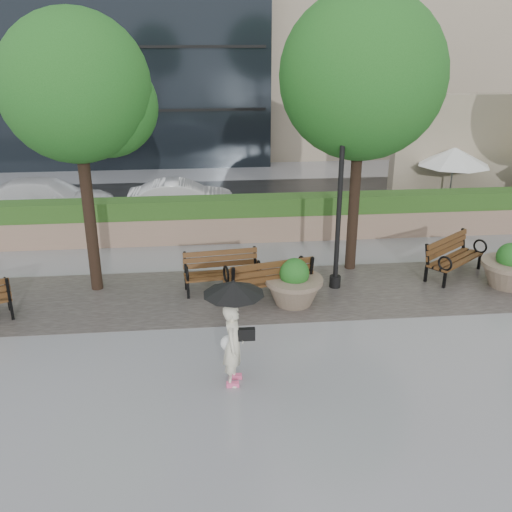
{
  "coord_description": "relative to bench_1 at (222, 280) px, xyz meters",
  "views": [
    {
      "loc": [
        -2.34,
        -9.62,
        6.01
      ],
      "look_at": [
        -1.11,
        2.75,
        1.1
      ],
      "focal_mm": 40.0,
      "sensor_mm": 36.0,
      "label": 1
    }
  ],
  "objects": [
    {
      "name": "tree_0",
      "position": [
        -2.97,
        0.52,
        4.45
      ],
      "size": [
        3.44,
        3.34,
        6.54
      ],
      "color": "black",
      "rests_on": "ground"
    },
    {
      "name": "ground",
      "position": [
        1.9,
        -3.26,
        -0.29
      ],
      "size": [
        100.0,
        100.0,
        0.0
      ],
      "primitive_type": "plane",
      "color": "gray",
      "rests_on": "ground"
    },
    {
      "name": "asphalt_street",
      "position": [
        1.9,
        7.74,
        -0.29
      ],
      "size": [
        40.0,
        7.0,
        0.0
      ],
      "primitive_type": "cube",
      "color": "black",
      "rests_on": "ground"
    },
    {
      "name": "planter_left",
      "position": [
        1.64,
        -0.87,
        0.15
      ],
      "size": [
        1.35,
        1.35,
        1.14
      ],
      "color": "#7F6B56",
      "rests_on": "ground"
    },
    {
      "name": "car_left",
      "position": [
        -5.67,
        6.56,
        0.39
      ],
      "size": [
        4.79,
        2.13,
        1.37
      ],
      "primitive_type": "imported",
      "rotation": [
        0.0,
        0.0,
        1.52
      ],
      "color": "silver",
      "rests_on": "ground"
    },
    {
      "name": "cobble_strip",
      "position": [
        1.9,
        -0.26,
        -0.29
      ],
      "size": [
        28.0,
        3.2,
        0.01
      ],
      "primitive_type": "cube",
      "color": "#383330",
      "rests_on": "ground"
    },
    {
      "name": "bench_2",
      "position": [
        1.07,
        -0.62,
        0.03
      ],
      "size": [
        2.16,
        1.25,
        1.09
      ],
      "rotation": [
        0.0,
        0.0,
        3.37
      ],
      "color": "#573419",
      "rests_on": "ground"
    },
    {
      "name": "tree_1",
      "position": [
        3.67,
        1.21,
        4.59
      ],
      "size": [
        4.05,
        4.05,
        7.04
      ],
      "color": "black",
      "rests_on": "ground"
    },
    {
      "name": "lamppost",
      "position": [
        2.83,
        -0.05,
        1.52
      ],
      "size": [
        0.28,
        0.28,
        4.11
      ],
      "color": "black",
      "rests_on": "ground"
    },
    {
      "name": "bench_1",
      "position": [
        0.0,
        0.0,
        0.0
      ],
      "size": [
        1.92,
        0.94,
        0.99
      ],
      "rotation": [
        0.0,
        0.0,
        0.11
      ],
      "color": "#573419",
      "rests_on": "ground"
    },
    {
      "name": "planter_right",
      "position": [
        7.16,
        -0.43,
        0.15
      ],
      "size": [
        1.37,
        1.37,
        1.15
      ],
      "color": "#7F6B56",
      "rests_on": "ground"
    },
    {
      "name": "car_right",
      "position": [
        -1.12,
        6.5,
        0.31
      ],
      "size": [
        3.7,
        1.33,
        1.21
      ],
      "primitive_type": "imported",
      "rotation": [
        0.0,
        0.0,
        1.58
      ],
      "color": "silver",
      "rests_on": "ground"
    },
    {
      "name": "pedestrian",
      "position": [
        0.04,
        -3.96,
        0.92
      ],
      "size": [
        1.09,
        1.09,
        2.0
      ],
      "rotation": [
        0.0,
        0.0,
        1.3
      ],
      "color": "#F1E9CA",
      "rests_on": "ground"
    },
    {
      "name": "bench_3",
      "position": [
        6.09,
        0.37,
        0.01
      ],
      "size": [
        1.95,
        1.73,
        1.01
      ],
      "rotation": [
        0.0,
        0.0,
        0.65
      ],
      "color": "#573419",
      "rests_on": "ground"
    },
    {
      "name": "patio_umb_white",
      "position": [
        8.28,
        5.83,
        1.7
      ],
      "size": [
        2.5,
        2.5,
        2.3
      ],
      "color": "black",
      "rests_on": "ground"
    },
    {
      "name": "hedge_wall",
      "position": [
        1.9,
        3.74,
        0.37
      ],
      "size": [
        24.0,
        0.8,
        1.35
      ],
      "color": "#90745D",
      "rests_on": "ground"
    }
  ]
}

